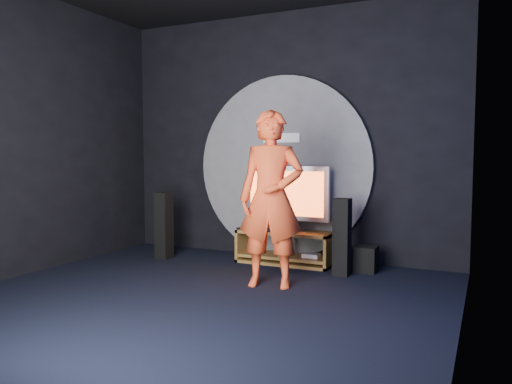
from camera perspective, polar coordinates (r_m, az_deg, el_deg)
floor at (r=5.19m, az=-7.37°, el=-12.37°), size 5.00×5.00×0.00m
back_wall at (r=7.21m, az=3.27°, el=6.41°), size 5.00×0.04×3.50m
left_wall at (r=6.66m, az=-26.10°, el=6.15°), size 0.04×5.00×3.50m
right_wall at (r=4.20m, az=22.81°, el=7.56°), size 0.04×5.00×3.50m
wall_disc_panel at (r=7.16m, az=3.08°, el=2.84°), size 2.60×0.11×2.60m
media_console at (r=6.84m, az=3.36°, el=-6.57°), size 1.30×0.45×0.45m
tv at (r=6.80m, az=3.54°, el=-0.38°), size 1.19×0.22×0.88m
center_speaker at (r=6.68m, az=2.94°, el=-3.96°), size 0.40×0.15×0.15m
remote at (r=6.92m, az=-1.49°, el=-4.20°), size 0.18×0.05×0.02m
tower_speaker_left at (r=7.25m, az=-10.48°, el=-3.77°), size 0.19×0.21×0.95m
tower_speaker_right at (r=6.23m, az=9.81°, el=-5.10°), size 0.19×0.21×0.95m
subwoofer at (r=6.53m, az=12.36°, el=-7.48°), size 0.29×0.29×0.32m
player at (r=5.58m, az=1.75°, el=-0.77°), size 0.81×0.63×1.99m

